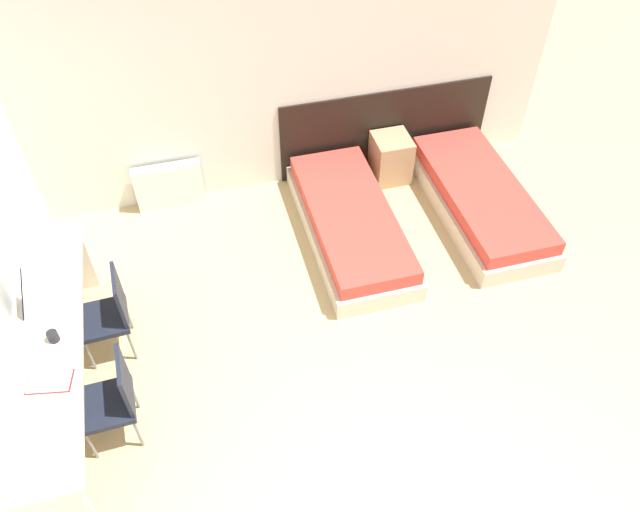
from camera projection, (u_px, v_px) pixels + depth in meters
wall_back at (273, 73)px, 6.13m from camera, size 6.00×0.05×2.70m
headboard_panel at (385, 129)px, 6.95m from camera, size 2.40×0.03×0.96m
bed_near_window at (350, 224)px, 6.34m from camera, size 0.87×2.05×0.37m
bed_near_door at (480, 199)px, 6.60m from camera, size 0.87×2.05×0.37m
nightstand at (391, 158)px, 6.95m from camera, size 0.40×0.41×0.53m
radiator at (169, 186)px, 6.62m from camera, size 0.71×0.12×0.52m
desk at (53, 354)px, 4.72m from camera, size 0.51×2.45×0.77m
chair_near_laptop at (109, 312)px, 5.17m from camera, size 0.42×0.42×0.87m
chair_near_notebook at (113, 398)px, 4.62m from camera, size 0.42×0.42×0.87m
laptop at (38, 301)px, 4.79m from camera, size 0.36×0.25×0.35m
open_notebook at (50, 382)px, 4.37m from camera, size 0.34×0.24×0.02m
mug at (53, 336)px, 4.59m from camera, size 0.08×0.08×0.09m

